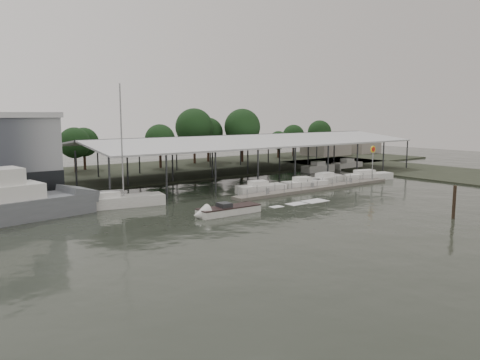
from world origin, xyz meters
TOP-DOWN VIEW (x-y plane):
  - ground at (0.00, 0.00)m, footprint 200.00×200.00m
  - land_strip_far at (0.00, 42.00)m, footprint 140.00×30.00m
  - land_strip_east at (45.00, 10.00)m, footprint 20.00×60.00m
  - covered_boat_shed at (17.00, 28.00)m, footprint 58.24×24.00m
  - floating_dock at (15.00, 10.00)m, footprint 28.00×2.00m
  - shell_fuel_sign at (27.00, 9.99)m, footprint 1.10×0.18m
  - distant_commercial_buildings at (59.03, 44.69)m, footprint 22.00×8.00m
  - grey_trawler at (-22.49, 14.80)m, footprint 16.46×6.96m
  - white_sailboat at (-11.72, 15.07)m, footprint 10.25×4.44m
  - speedboat_underway at (-4.72, 4.48)m, footprint 18.64×2.70m
  - moored_cruiser_0 at (7.02, 12.62)m, footprint 6.93×3.28m
  - moored_cruiser_1 at (14.29, 11.80)m, footprint 6.84×3.29m
  - moored_cruiser_2 at (20.33, 13.22)m, footprint 8.22×3.65m
  - moored_cruiser_3 at (27.97, 11.85)m, footprint 9.18×4.25m
  - horizon_tree_line at (23.61, 47.27)m, footprint 66.58×12.35m

SIDE VIEW (x-z plane):
  - ground at x=0.00m, z-range 0.00..0.00m
  - land_strip_far at x=0.00m, z-range -0.05..0.25m
  - land_strip_east at x=45.00m, z-range -0.05..0.25m
  - floating_dock at x=15.00m, z-range -0.50..0.90m
  - speedboat_underway at x=-4.72m, z-range -0.61..1.39m
  - moored_cruiser_0 at x=7.02m, z-range -0.24..1.46m
  - moored_cruiser_3 at x=27.97m, z-range -0.24..1.46m
  - moored_cruiser_1 at x=14.29m, z-range -0.24..1.46m
  - moored_cruiser_2 at x=20.33m, z-range -0.24..1.46m
  - white_sailboat at x=-11.72m, z-range -6.24..7.55m
  - grey_trawler at x=-22.49m, z-range -2.84..6.00m
  - distant_commercial_buildings at x=59.03m, z-range -0.16..3.84m
  - shell_fuel_sign at x=27.00m, z-range 1.15..6.70m
  - covered_boat_shed at x=17.00m, z-range 2.65..9.61m
  - horizon_tree_line at x=23.61m, z-range 0.74..12.25m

